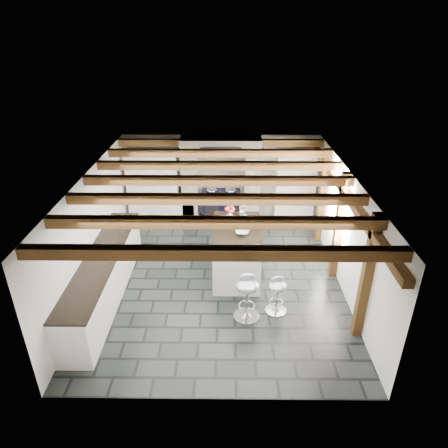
{
  "coord_description": "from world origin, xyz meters",
  "views": [
    {
      "loc": [
        0.18,
        -6.97,
        4.85
      ],
      "look_at": [
        0.1,
        0.4,
        1.1
      ],
      "focal_mm": 32.0,
      "sensor_mm": 36.0,
      "label": 1
    }
  ],
  "objects_px": {
    "kitchen_island": "(237,251)",
    "bar_stool_near": "(277,291)",
    "bar_stool_far": "(247,292)",
    "range_cooker": "(221,206)"
  },
  "relations": [
    {
      "from": "kitchen_island",
      "to": "range_cooker",
      "type": "bearing_deg",
      "value": 99.99
    },
    {
      "from": "range_cooker",
      "to": "kitchen_island",
      "type": "height_order",
      "value": "kitchen_island"
    },
    {
      "from": "range_cooker",
      "to": "bar_stool_near",
      "type": "height_order",
      "value": "range_cooker"
    },
    {
      "from": "kitchen_island",
      "to": "bar_stool_near",
      "type": "relative_size",
      "value": 2.71
    },
    {
      "from": "bar_stool_near",
      "to": "bar_stool_far",
      "type": "distance_m",
      "value": 0.59
    },
    {
      "from": "kitchen_island",
      "to": "bar_stool_far",
      "type": "distance_m",
      "value": 1.54
    },
    {
      "from": "kitchen_island",
      "to": "bar_stool_near",
      "type": "distance_m",
      "value": 1.54
    },
    {
      "from": "range_cooker",
      "to": "bar_stool_far",
      "type": "relative_size",
      "value": 1.13
    },
    {
      "from": "range_cooker",
      "to": "kitchen_island",
      "type": "relative_size",
      "value": 0.51
    },
    {
      "from": "bar_stool_near",
      "to": "bar_stool_far",
      "type": "relative_size",
      "value": 0.82
    }
  ]
}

